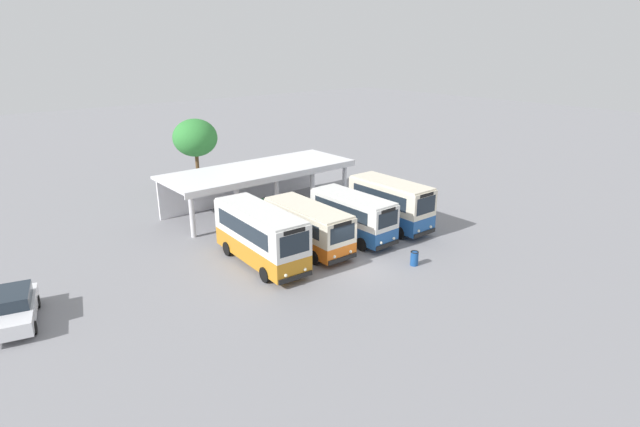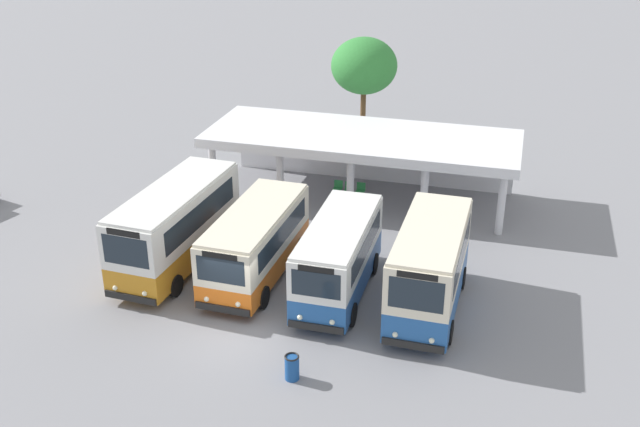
# 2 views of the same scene
# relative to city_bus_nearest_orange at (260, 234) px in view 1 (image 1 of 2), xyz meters

# --- Properties ---
(ground_plane) EXTENTS (180.00, 180.00, 0.00)m
(ground_plane) POSITION_rel_city_bus_nearest_orange_xyz_m (4.06, -4.10, -1.91)
(ground_plane) COLOR gray
(city_bus_nearest_orange) EXTENTS (2.74, 7.69, 3.47)m
(city_bus_nearest_orange) POSITION_rel_city_bus_nearest_orange_xyz_m (0.00, 0.00, 0.00)
(city_bus_nearest_orange) COLOR black
(city_bus_nearest_orange) RESTS_ON ground
(city_bus_second_in_row) EXTENTS (2.54, 6.98, 2.96)m
(city_bus_second_in_row) POSITION_rel_city_bus_nearest_orange_xyz_m (3.55, -0.13, -0.26)
(city_bus_second_in_row) COLOR black
(city_bus_second_in_row) RESTS_ON ground
(city_bus_middle_cream) EXTENTS (2.30, 6.58, 3.08)m
(city_bus_middle_cream) POSITION_rel_city_bus_nearest_orange_xyz_m (7.09, -0.53, -0.20)
(city_bus_middle_cream) COLOR black
(city_bus_middle_cream) RESTS_ON ground
(city_bus_fourth_amber) EXTENTS (2.45, 6.57, 3.46)m
(city_bus_fourth_amber) POSITION_rel_city_bus_nearest_orange_xyz_m (10.64, -0.71, -0.01)
(city_bus_fourth_amber) COLOR black
(city_bus_fourth_amber) RESTS_ON ground
(parked_car_flank) EXTENTS (2.79, 4.67, 1.62)m
(parked_car_flank) POSITION_rel_city_bus_nearest_orange_xyz_m (-12.85, 1.68, -1.08)
(parked_car_flank) COLOR black
(parked_car_flank) RESTS_ON ground
(terminal_canopy) EXTENTS (15.38, 5.74, 3.40)m
(terminal_canopy) POSITION_rel_city_bus_nearest_orange_xyz_m (5.84, 9.59, 0.72)
(terminal_canopy) COLOR silver
(terminal_canopy) RESTS_ON ground
(waiting_chair_end_by_column) EXTENTS (0.45, 0.45, 0.86)m
(waiting_chair_end_by_column) POSITION_rel_city_bus_nearest_orange_xyz_m (4.71, 8.76, -1.39)
(waiting_chair_end_by_column) COLOR slate
(waiting_chair_end_by_column) RESTS_ON ground
(waiting_chair_second_from_end) EXTENTS (0.45, 0.45, 0.86)m
(waiting_chair_second_from_end) POSITION_rel_city_bus_nearest_orange_xyz_m (5.30, 8.73, -1.39)
(waiting_chair_second_from_end) COLOR slate
(waiting_chair_second_from_end) RESTS_ON ground
(waiting_chair_middle_seat) EXTENTS (0.45, 0.45, 0.86)m
(waiting_chair_middle_seat) POSITION_rel_city_bus_nearest_orange_xyz_m (5.89, 8.78, -1.39)
(waiting_chair_middle_seat) COLOR slate
(waiting_chair_middle_seat) RESTS_ON ground
(roadside_tree_behind_canopy) EXTENTS (3.85, 3.85, 6.54)m
(roadside_tree_behind_canopy) POSITION_rel_city_bus_nearest_orange_xyz_m (4.21, 16.60, 2.97)
(roadside_tree_behind_canopy) COLOR brown
(roadside_tree_behind_canopy) RESTS_ON ground
(litter_bin_apron) EXTENTS (0.49, 0.49, 0.90)m
(litter_bin_apron) POSITION_rel_city_bus_nearest_orange_xyz_m (6.97, -6.12, -1.45)
(litter_bin_apron) COLOR #19478C
(litter_bin_apron) RESTS_ON ground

